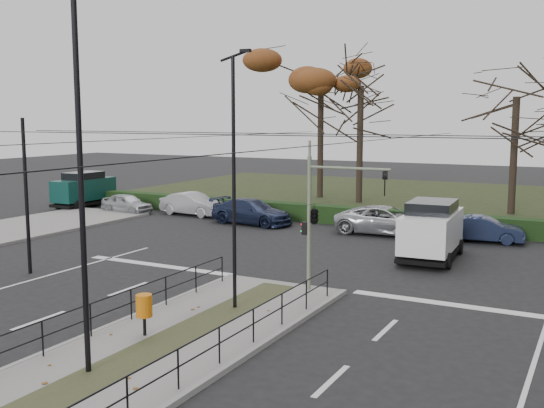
{
  "coord_description": "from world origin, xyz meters",
  "views": [
    {
      "loc": [
        10.0,
        -14.92,
        5.97
      ],
      "look_at": [
        -1.59,
        6.97,
        2.63
      ],
      "focal_mm": 42.0,
      "sensor_mm": 36.0,
      "label": 1
    }
  ],
  "objects": [
    {
      "name": "ground",
      "position": [
        0.0,
        0.0,
        0.0
      ],
      "size": [
        140.0,
        140.0,
        0.0
      ],
      "primitive_type": "plane",
      "color": "black",
      "rests_on": "ground"
    },
    {
      "name": "streetlamp_median_near",
      "position": [
        -0.35,
        -4.46,
        4.66
      ],
      "size": [
        0.74,
        0.15,
        8.89
      ],
      "color": "black",
      "rests_on": "median_island"
    },
    {
      "name": "park",
      "position": [
        -6.0,
        32.0,
        0.05
      ],
      "size": [
        38.0,
        26.0,
        0.1
      ],
      "primitive_type": "cube",
      "color": "black",
      "rests_on": "ground"
    },
    {
      "name": "median_railing",
      "position": [
        0.0,
        -2.6,
        0.98
      ],
      "size": [
        4.14,
        13.24,
        0.92
      ],
      "color": "black",
      "rests_on": "median_island"
    },
    {
      "name": "rust_tree",
      "position": [
        -9.01,
        28.7,
        9.12
      ],
      "size": [
        9.33,
        9.33,
        11.87
      ],
      "color": "black",
      "rests_on": "park"
    },
    {
      "name": "streetlamp_median_far",
      "position": [
        0.05,
        1.44,
        4.13
      ],
      "size": [
        0.65,
        0.13,
        7.84
      ],
      "color": "black",
      "rests_on": "median_island"
    },
    {
      "name": "bare_tree_near",
      "position": [
        -5.41,
        27.32,
        7.61
      ],
      "size": [
        5.74,
        5.74,
        10.78
      ],
      "color": "black",
      "rests_on": "park"
    },
    {
      "name": "parked_car_fifth",
      "position": [
        4.86,
        16.81,
        0.63
      ],
      "size": [
        3.95,
        1.77,
        1.26
      ],
      "primitive_type": "imported",
      "rotation": [
        0.0,
        0.0,
        1.69
      ],
      "color": "#1C2441",
      "rests_on": "ground"
    },
    {
      "name": "traffic_light",
      "position": [
        1.41,
        4.5,
        2.8
      ],
      "size": [
        3.11,
        1.79,
        4.58
      ],
      "color": "#68765A",
      "rests_on": "median_island"
    },
    {
      "name": "parked_car_third",
      "position": [
        -7.76,
        16.15,
        0.71
      ],
      "size": [
        5.08,
        2.46,
        1.42
      ],
      "primitive_type": "imported",
      "rotation": [
        0.0,
        0.0,
        1.47
      ],
      "color": "#1C2441",
      "rests_on": "ground"
    },
    {
      "name": "parked_car_first",
      "position": [
        -16.89,
        16.13,
        0.62
      ],
      "size": [
        3.77,
        1.85,
        1.24
      ],
      "primitive_type": "imported",
      "rotation": [
        0.0,
        0.0,
        1.46
      ],
      "color": "#AEB0B6",
      "rests_on": "ground"
    },
    {
      "name": "parked_car_second",
      "position": [
        -12.64,
        17.3,
        0.7
      ],
      "size": [
        4.37,
        1.84,
        1.4
      ],
      "primitive_type": "imported",
      "rotation": [
        0.0,
        0.0,
        1.49
      ],
      "color": "#AEB0B6",
      "rests_on": "ground"
    },
    {
      "name": "litter_bin",
      "position": [
        -0.82,
        -1.86,
        0.95
      ],
      "size": [
        0.44,
        0.44,
        1.13
      ],
      "color": "black",
      "rests_on": "median_island"
    },
    {
      "name": "catenary",
      "position": [
        0.0,
        1.62,
        3.42
      ],
      "size": [
        20.0,
        34.0,
        6.0
      ],
      "color": "black",
      "rests_on": "ground"
    },
    {
      "name": "bare_tree_center",
      "position": [
        4.85,
        26.61,
        6.76
      ],
      "size": [
        7.08,
        7.08,
        9.55
      ],
      "color": "black",
      "rests_on": "park"
    },
    {
      "name": "green_van",
      "position": [
        -21.29,
        16.94,
        1.24
      ],
      "size": [
        1.99,
        4.71,
        2.38
      ],
      "color": "#0B332E",
      "rests_on": "ground"
    },
    {
      "name": "white_van",
      "position": [
        3.53,
        11.81,
        1.31
      ],
      "size": [
        2.39,
        4.86,
        2.51
      ],
      "color": "white",
      "rests_on": "ground"
    },
    {
      "name": "hedge",
      "position": [
        -6.0,
        18.6,
        0.5
      ],
      "size": [
        38.0,
        1.0,
        1.0
      ],
      "primitive_type": "cube",
      "color": "black",
      "rests_on": "ground"
    },
    {
      "name": "parked_car_fourth",
      "position": [
        0.03,
        16.6,
        0.73
      ],
      "size": [
        5.34,
        2.63,
        1.46
      ],
      "primitive_type": "imported",
      "rotation": [
        0.0,
        0.0,
        1.61
      ],
      "color": "#AEB0B6",
      "rests_on": "ground"
    },
    {
      "name": "median_island",
      "position": [
        0.0,
        -2.5,
        0.07
      ],
      "size": [
        4.4,
        15.0,
        0.14
      ],
      "primitive_type": "cube",
      "color": "slate",
      "rests_on": "ground"
    }
  ]
}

